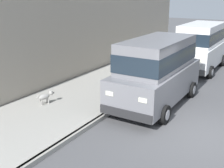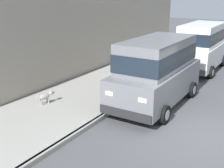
{
  "view_description": "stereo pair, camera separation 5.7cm",
  "coord_description": "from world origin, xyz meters",
  "px_view_note": "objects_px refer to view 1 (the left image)",
  "views": [
    {
      "loc": [
        1.76,
        -8.26,
        4.13
      ],
      "look_at": [
        -3.56,
        0.59,
        0.85
      ],
      "focal_mm": 46.47,
      "sensor_mm": 36.0,
      "label": 1
    },
    {
      "loc": [
        1.81,
        -8.23,
        4.13
      ],
      "look_at": [
        -3.56,
        0.59,
        0.85
      ],
      "focal_mm": 46.47,
      "sensor_mm": 36.0,
      "label": 2
    }
  ],
  "objects_px": {
    "dog_grey": "(46,96)",
    "car_white_van": "(201,45)",
    "car_blue_hatchback": "(221,39)",
    "car_grey_van": "(157,69)"
  },
  "relations": [
    {
      "from": "dog_grey",
      "to": "car_white_van",
      "type": "bearing_deg",
      "value": 68.33
    },
    {
      "from": "car_white_van",
      "to": "dog_grey",
      "type": "height_order",
      "value": "car_white_van"
    },
    {
      "from": "car_grey_van",
      "to": "car_white_van",
      "type": "xyz_separation_m",
      "value": [
        0.03,
        6.16,
        0.0
      ]
    },
    {
      "from": "car_grey_van",
      "to": "car_white_van",
      "type": "distance_m",
      "value": 6.16
    },
    {
      "from": "car_blue_hatchback",
      "to": "dog_grey",
      "type": "height_order",
      "value": "car_blue_hatchback"
    },
    {
      "from": "car_grey_van",
      "to": "car_white_van",
      "type": "height_order",
      "value": "same"
    },
    {
      "from": "car_grey_van",
      "to": "dog_grey",
      "type": "xyz_separation_m",
      "value": [
        -3.39,
        -2.42,
        -0.97
      ]
    },
    {
      "from": "car_blue_hatchback",
      "to": "car_grey_van",
      "type": "bearing_deg",
      "value": -89.9
    },
    {
      "from": "car_white_van",
      "to": "car_blue_hatchback",
      "type": "xyz_separation_m",
      "value": [
        -0.05,
        5.54,
        -0.42
      ]
    },
    {
      "from": "car_grey_van",
      "to": "dog_grey",
      "type": "bearing_deg",
      "value": -144.39
    }
  ]
}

